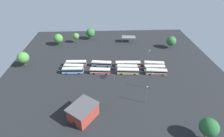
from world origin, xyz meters
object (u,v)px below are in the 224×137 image
at_px(bus_row1_slot0, 100,71).
at_px(bus_row3_slot1, 154,68).
at_px(lamp_post_far_corner, 123,35).
at_px(tree_west_edge, 171,41).
at_px(bus_row0_slot0, 73,70).
at_px(tree_north_edge, 58,38).
at_px(tree_northeast, 90,33).
at_px(bus_row2_slot2, 128,64).
at_px(lamp_post_by_building, 152,80).
at_px(bus_row2_slot1, 127,68).
at_px(bus_row3_slot0, 156,72).
at_px(tree_northwest, 76,36).
at_px(tree_east_edge, 23,58).
at_px(bus_row1_slot2, 102,64).
at_px(maintenance_shelter, 129,37).
at_px(bus_row0_slot1, 74,67).
at_px(lamp_post_near_entrance, 146,94).
at_px(bus_row2_slot0, 128,71).
at_px(bus_row0_slot2, 76,63).
at_px(tree_south_edge, 209,127).
at_px(depot_building, 83,112).
at_px(lamp_post_mid_lot, 149,55).
at_px(bus_row3_slot2, 154,64).

height_order(bus_row1_slot0, bus_row3_slot1, same).
distance_m(lamp_post_far_corner, tree_west_edge, 35.22).
xyz_separation_m(bus_row0_slot0, tree_north_edge, (-15.35, 37.41, 3.46)).
bearing_deg(tree_northeast, bus_row3_slot1, -50.02).
bearing_deg(bus_row2_slot2, lamp_post_by_building, -66.73).
distance_m(bus_row2_slot1, bus_row3_slot0, 16.43).
relative_size(tree_northwest, tree_east_edge, 0.82).
height_order(bus_row0_slot0, tree_east_edge, tree_east_edge).
relative_size(bus_row1_slot2, maintenance_shelter, 1.13).
bearing_deg(bus_row0_slot1, lamp_post_near_entrance, -38.67).
bearing_deg(bus_row1_slot2, bus_row3_slot1, -10.97).
bearing_deg(bus_row0_slot0, bus_row1_slot2, 21.63).
relative_size(bus_row2_slot0, tree_northwest, 1.62).
bearing_deg(bus_row2_slot0, lamp_post_by_building, -53.67).
xyz_separation_m(bus_row0_slot1, bus_row0_slot2, (0.87, 4.12, 0.00)).
bearing_deg(bus_row0_slot1, tree_west_edge, 21.11).
bearing_deg(tree_west_edge, lamp_post_near_entrance, -118.59).
distance_m(bus_row2_slot1, tree_west_edge, 44.05).
distance_m(bus_row0_slot2, tree_south_edge, 73.97).
relative_size(bus_row0_slot2, tree_northwest, 1.60).
bearing_deg(bus_row1_slot0, bus_row2_slot1, 9.92).
relative_size(bus_row1_slot2, lamp_post_by_building, 1.28).
bearing_deg(maintenance_shelter, tree_northwest, 179.23).
bearing_deg(tree_north_edge, tree_northeast, 23.35).
distance_m(bus_row2_slot2, tree_northwest, 49.85).
xyz_separation_m(tree_north_edge, tree_east_edge, (-14.14, -28.72, 0.72)).
height_order(bus_row0_slot1, tree_east_edge, tree_east_edge).
height_order(bus_row2_slot1, depot_building, depot_building).
bearing_deg(maintenance_shelter, lamp_post_near_entrance, -90.63).
height_order(bus_row1_slot0, lamp_post_mid_lot, lamp_post_mid_lot).
bearing_deg(tree_east_edge, tree_west_edge, 11.96).
bearing_deg(maintenance_shelter, bus_row3_slot2, -73.57).
relative_size(maintenance_shelter, lamp_post_by_building, 1.13).
xyz_separation_m(lamp_post_mid_lot, tree_northwest, (-48.57, 29.71, 0.96)).
distance_m(bus_row0_slot2, tree_northeast, 40.22).
bearing_deg(tree_northwest, bus_row3_slot2, -35.93).
relative_size(depot_building, lamp_post_far_corner, 1.50).
xyz_separation_m(bus_row2_slot1, tree_east_edge, (-60.47, 7.17, 4.18)).
height_order(bus_row1_slot2, tree_south_edge, tree_south_edge).
height_order(bus_row0_slot1, lamp_post_mid_lot, lamp_post_mid_lot).
distance_m(bus_row2_slot2, maintenance_shelter, 35.37).
distance_m(bus_row2_slot1, bus_row2_slot2, 4.06).
relative_size(depot_building, maintenance_shelter, 1.34).
bearing_deg(bus_row0_slot2, lamp_post_by_building, -30.17).
xyz_separation_m(bus_row1_slot0, bus_row3_slot0, (31.18, -2.24, 0.00)).
height_order(bus_row1_slot0, depot_building, depot_building).
bearing_deg(bus_row3_slot2, bus_row3_slot0, -94.89).
xyz_separation_m(bus_row3_slot0, tree_west_edge, (18.75, 32.22, 3.59)).
bearing_deg(lamp_post_far_corner, bus_row1_slot2, -115.01).
bearing_deg(depot_building, tree_northeast, 91.10).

